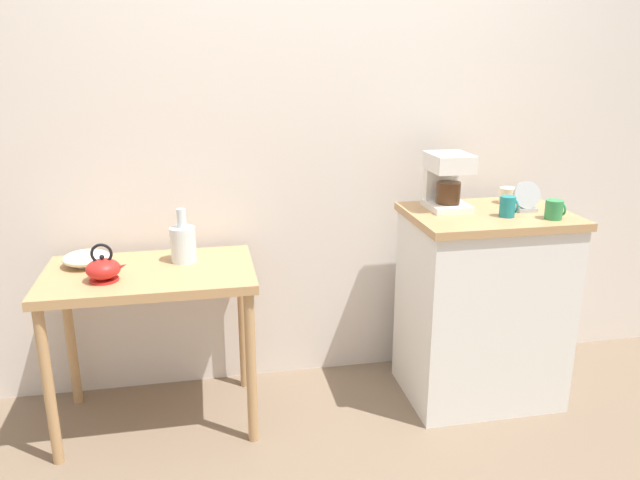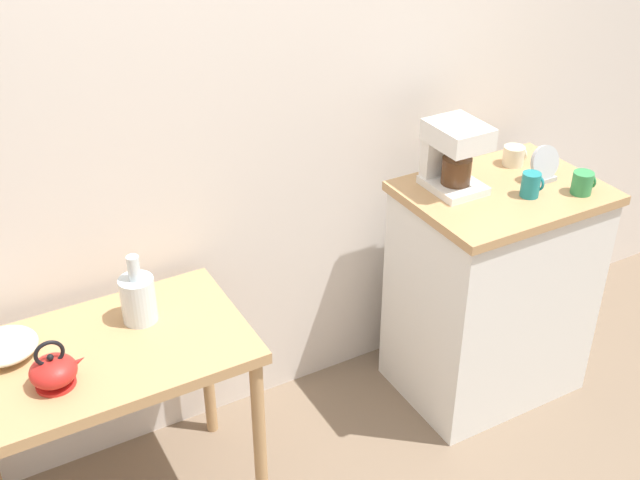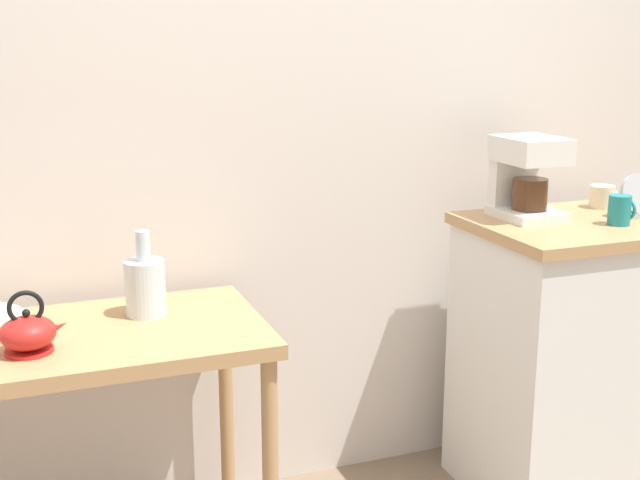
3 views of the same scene
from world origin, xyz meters
name	(u,v)px [view 3 (image 3 of 3)]	position (x,y,z in m)	size (l,w,h in m)	color
back_wall	(340,67)	(0.10, 0.45, 1.40)	(4.40, 0.10, 2.80)	silver
wooden_table	(98,366)	(-0.75, 0.06, 0.64)	(0.89, 0.55, 0.74)	tan
kitchen_counter	(578,357)	(0.78, 0.02, 0.47)	(0.73, 0.55, 0.93)	white
teakettle	(29,333)	(-0.92, -0.03, 0.79)	(0.17, 0.14, 0.16)	red
glass_carafe_vase	(145,285)	(-0.60, 0.15, 0.82)	(0.11, 0.11, 0.24)	silver
coffee_maker	(525,173)	(0.61, 0.13, 1.07)	(0.18, 0.22, 0.26)	white
mug_small_cream	(602,197)	(0.95, 0.16, 0.97)	(0.09, 0.08, 0.08)	beige
mug_dark_teal	(620,210)	(0.82, -0.07, 0.98)	(0.08, 0.07, 0.09)	teal
table_clock	(637,198)	(0.95, 0.00, 0.99)	(0.13, 0.06, 0.14)	#B2B5BA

